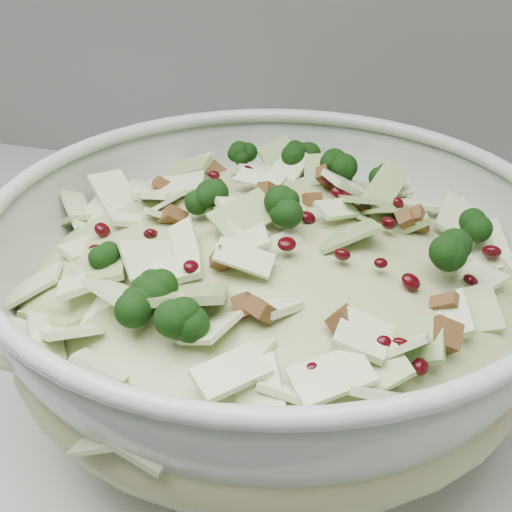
# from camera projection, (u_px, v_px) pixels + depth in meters

# --- Properties ---
(mixing_bowl) EXTENTS (0.51, 0.51, 0.16)m
(mixing_bowl) POSITION_uv_depth(u_px,v_px,m) (274.00, 302.00, 0.51)
(mixing_bowl) COLOR #AEBFB0
(mixing_bowl) RESTS_ON counter
(salad) EXTENTS (0.41, 0.41, 0.16)m
(salad) POSITION_uv_depth(u_px,v_px,m) (274.00, 272.00, 0.49)
(salad) COLOR #B5B87E
(salad) RESTS_ON mixing_bowl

